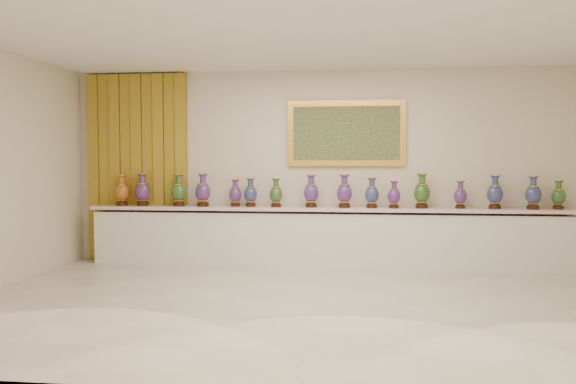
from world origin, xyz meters
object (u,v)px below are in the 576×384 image
(counter, at_px, (327,238))
(vase_0, at_px, (122,192))
(vase_1, at_px, (143,191))
(vase_2, at_px, (179,192))

(counter, distance_m, vase_0, 3.28)
(counter, bearing_deg, vase_1, -179.84)
(counter, xyz_separation_m, vase_2, (-2.29, -0.04, 0.69))
(vase_2, bearing_deg, vase_1, 176.49)
(counter, height_order, vase_0, vase_0)
(vase_0, height_order, vase_2, vase_2)
(vase_0, bearing_deg, vase_1, 4.21)
(vase_0, distance_m, vase_2, 0.92)
(vase_1, relative_size, vase_2, 1.02)
(counter, height_order, vase_1, vase_1)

